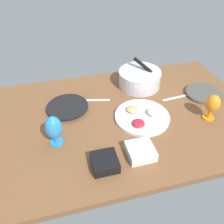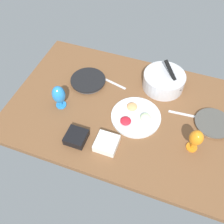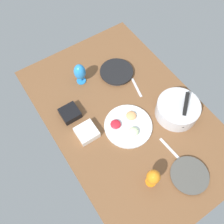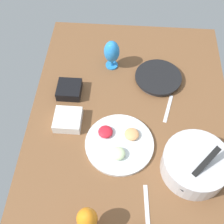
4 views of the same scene
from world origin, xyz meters
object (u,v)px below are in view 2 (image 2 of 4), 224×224
Objects in this scene: dinner_plate_left at (88,81)px; square_bowl_black at (76,137)px; dinner_plate_right at (213,123)px; square_bowl_white at (107,143)px; mixing_bowl at (164,80)px; fruit_platter at (136,116)px; hurricane_glass_orange at (196,139)px; hurricane_glass_blue at (59,95)px.

square_bowl_black is (12.68, -48.19, 1.32)cm from dinner_plate_left.
square_bowl_white is at bearing -147.34° from dinner_plate_right.
mixing_bowl is 64.62cm from square_bowl_white.
square_bowl_white is (-10.80, -26.55, 1.54)cm from fruit_platter.
hurricane_glass_orange is 1.32× the size of square_bowl_black.
dinner_plate_right is 0.81× the size of mixing_bowl.
dinner_plate_right is at bearing 27.20° from square_bowl_black.
hurricane_glass_blue is 31.42cm from square_bowl_black.
fruit_platter is at bearing -106.95° from mixing_bowl.
fruit_platter is at bearing -24.41° from dinner_plate_left.
dinner_plate_left is 1.92× the size of square_bowl_white.
square_bowl_white is (19.24, 2.26, -0.06)cm from square_bowl_black.
dinner_plate_left is 0.87× the size of mixing_bowl.
dinner_plate_left is 1.08× the size of dinner_plate_right.
dinner_plate_right is 103.06cm from hurricane_glass_blue.
fruit_platter is (42.72, -19.39, -0.28)cm from dinner_plate_left.
mixing_bowl reaches higher than dinner_plate_right.
square_bowl_white is at bearing -55.20° from dinner_plate_left.
fruit_platter is 2.62× the size of square_bowl_black.
square_bowl_white is (-59.96, -38.44, 1.69)cm from dinner_plate_right.
mixing_bowl is at bearing 149.83° from dinner_plate_right.
square_bowl_black is at bearing -75.26° from dinner_plate_left.
square_bowl_black is 0.94× the size of square_bowl_white.
mixing_bowl is (-38.68, 22.49, 4.98)cm from dinner_plate_right.
dinner_plate_left is at bearing 71.55° from hurricane_glass_blue.
hurricane_glass_orange reaches higher than fruit_platter.
dinner_plate_right is at bearing 13.60° from fruit_platter.
dinner_plate_left is 55.95cm from square_bowl_white.
hurricane_glass_orange is 0.92× the size of hurricane_glass_blue.
fruit_platter is 41.18cm from hurricane_glass_orange.
square_bowl_black is at bearing -173.30° from square_bowl_white.
hurricane_glass_orange is at bearing 18.15° from square_bowl_white.
hurricane_glass_blue is at bearing 178.14° from hurricane_glass_orange.
square_bowl_black is 19.37cm from square_bowl_white.
dinner_plate_right is at bearing 64.97° from hurricane_glass_orange.
dinner_plate_left reaches higher than dinner_plate_right.
hurricane_glass_blue is (-90.44, 2.94, 0.12)cm from hurricane_glass_orange.
fruit_platter is at bearing 67.86° from square_bowl_white.
dinner_plate_right is 1.78× the size of square_bowl_white.
square_bowl_white is at bearing -161.85° from hurricane_glass_orange.
square_bowl_white is at bearing -112.14° from fruit_platter.
fruit_platter reaches higher than dinner_plate_right.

